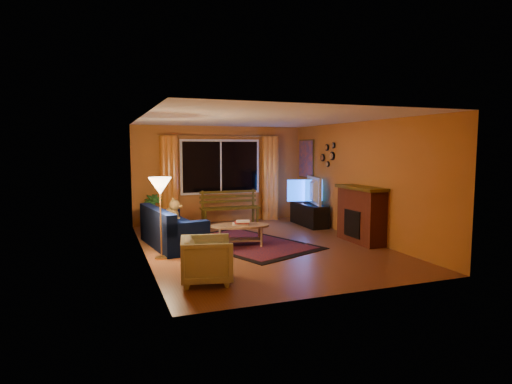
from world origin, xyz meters
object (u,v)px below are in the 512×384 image
object	(u,v)px
bench	(230,217)
tv_console	(309,214)
floor_lamp	(161,219)
coffee_table	(240,235)
armchair	(207,258)
sofa	(173,227)

from	to	relation	value
bench	tv_console	xyz separation A→B (m)	(1.87, -0.67, 0.05)
floor_lamp	coffee_table	distance (m)	1.75
floor_lamp	coffee_table	size ratio (longest dim) A/B	1.22
floor_lamp	bench	bearing A→B (deg)	52.23
floor_lamp	tv_console	bearing A→B (deg)	26.95
armchair	floor_lamp	distance (m)	1.67
coffee_table	tv_console	bearing A→B (deg)	33.41
bench	coffee_table	bearing A→B (deg)	-99.49
armchair	floor_lamp	bearing A→B (deg)	26.58
sofa	armchair	size ratio (longest dim) A/B	2.60
bench	armchair	size ratio (longest dim) A/B	2.00
floor_lamp	coffee_table	world-z (taller)	floor_lamp
bench	sofa	distance (m)	2.47
bench	armchair	distance (m)	4.55
bench	sofa	world-z (taller)	sofa
coffee_table	tv_console	distance (m)	2.78
armchair	coffee_table	distance (m)	2.37
bench	coffee_table	distance (m)	2.25
sofa	tv_console	xyz separation A→B (m)	(3.59, 1.10, -0.11)
bench	tv_console	distance (m)	1.98
bench	floor_lamp	distance (m)	3.41
sofa	coffee_table	size ratio (longest dim) A/B	1.63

